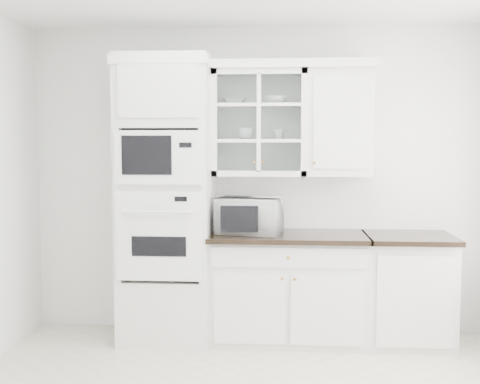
{
  "coord_description": "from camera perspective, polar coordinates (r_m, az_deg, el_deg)",
  "views": [
    {
      "loc": [
        0.24,
        -3.6,
        1.67
      ],
      "look_at": [
        -0.1,
        1.05,
        1.3
      ],
      "focal_mm": 45.0,
      "sensor_mm": 36.0,
      "label": 1
    }
  ],
  "objects": [
    {
      "name": "base_cabinet_run",
      "position": [
        5.19,
        4.56,
        -8.93
      ],
      "size": [
        1.32,
        0.67,
        0.92
      ],
      "color": "silver",
      "rests_on": "ground"
    },
    {
      "name": "room_shell",
      "position": [
        4.04,
        0.78,
        6.09
      ],
      "size": [
        4.0,
        3.5,
        2.7
      ],
      "color": "white",
      "rests_on": "ground"
    },
    {
      "name": "crown_molding",
      "position": [
        5.21,
        0.7,
        11.88
      ],
      "size": [
        2.14,
        0.38,
        0.07
      ],
      "primitive_type": "cube",
      "color": "white",
      "rests_on": "room_shell"
    },
    {
      "name": "bowl_a",
      "position": [
        5.2,
        -0.53,
        8.57
      ],
      "size": [
        0.22,
        0.22,
        0.05
      ],
      "primitive_type": "imported",
      "rotation": [
        0.0,
        0.0,
        0.07
      ],
      "color": "white",
      "rests_on": "upper_cabinet_glass"
    },
    {
      "name": "upper_cabinet_solid",
      "position": [
        5.21,
        9.36,
        6.46
      ],
      "size": [
        0.55,
        0.33,
        0.9
      ],
      "primitive_type": "cube",
      "color": "silver",
      "rests_on": "room_shell"
    },
    {
      "name": "bowl_b",
      "position": [
        5.2,
        3.27,
        8.66
      ],
      "size": [
        0.26,
        0.26,
        0.07
      ],
      "primitive_type": "imported",
      "rotation": [
        0.0,
        0.0,
        -0.25
      ],
      "color": "white",
      "rests_on": "upper_cabinet_glass"
    },
    {
      "name": "oven_column",
      "position": [
        5.13,
        -6.95,
        -0.75
      ],
      "size": [
        0.76,
        0.68,
        2.4
      ],
      "color": "silver",
      "rests_on": "ground"
    },
    {
      "name": "extra_base_cabinet",
      "position": [
        5.29,
        15.59,
        -8.81
      ],
      "size": [
        0.72,
        0.67,
        0.92
      ],
      "color": "silver",
      "rests_on": "ground"
    },
    {
      "name": "cup_b",
      "position": [
        5.2,
        3.68,
        5.48
      ],
      "size": [
        0.11,
        0.11,
        0.09
      ],
      "primitive_type": "imported",
      "rotation": [
        0.0,
        0.0,
        -0.17
      ],
      "color": "white",
      "rests_on": "upper_cabinet_glass"
    },
    {
      "name": "upper_cabinet_glass",
      "position": [
        5.19,
        1.87,
        6.53
      ],
      "size": [
        0.8,
        0.33,
        0.9
      ],
      "color": "silver",
      "rests_on": "room_shell"
    },
    {
      "name": "countertop_microwave",
      "position": [
        5.09,
        0.94,
        -2.2
      ],
      "size": [
        0.59,
        0.52,
        0.3
      ],
      "primitive_type": "imported",
      "rotation": [
        0.0,
        0.0,
        2.96
      ],
      "color": "white",
      "rests_on": "base_cabinet_run"
    },
    {
      "name": "cup_a",
      "position": [
        5.18,
        0.58,
        5.54
      ],
      "size": [
        0.14,
        0.14,
        0.1
      ],
      "primitive_type": "imported",
      "rotation": [
        0.0,
        0.0,
        -0.09
      ],
      "color": "white",
      "rests_on": "upper_cabinet_glass"
    }
  ]
}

